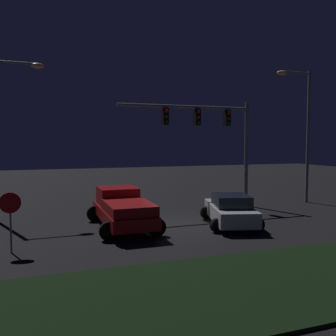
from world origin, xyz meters
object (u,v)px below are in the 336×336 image
pickup_truck (122,207)px  street_lamp_right (302,121)px  stop_sign (10,211)px  car_sedan (230,210)px  street_lamp_left (0,118)px  traffic_signal_gantry (212,128)px

pickup_truck → street_lamp_right: 13.83m
stop_sign → pickup_truck: bearing=29.0°
car_sedan → street_lamp_left: street_lamp_left is taller
car_sedan → street_lamp_right: (7.68, 4.26, 4.68)m
pickup_truck → street_lamp_right: size_ratio=0.62×
stop_sign → car_sedan: bearing=7.8°
street_lamp_right → stop_sign: street_lamp_right is taller
car_sedan → street_lamp_right: bearing=-44.5°
street_lamp_left → stop_sign: size_ratio=3.76×
street_lamp_left → stop_sign: (0.81, -7.04, -3.73)m
pickup_truck → stop_sign: 5.39m
street_lamp_left → street_lamp_right: street_lamp_right is taller
car_sedan → traffic_signal_gantry: 6.18m
stop_sign → street_lamp_left: bearing=96.5°
car_sedan → street_lamp_right: street_lamp_right is taller
street_lamp_right → street_lamp_left: bearing=175.5°
car_sedan → stop_sign: stop_sign is taller
pickup_truck → car_sedan: (5.07, -1.27, -0.26)m
street_lamp_left → street_lamp_right: bearing=-4.5°
car_sedan → street_lamp_right: size_ratio=0.54×
street_lamp_left → car_sedan: bearing=-28.4°
pickup_truck → traffic_signal_gantry: (6.22, 3.15, 3.90)m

